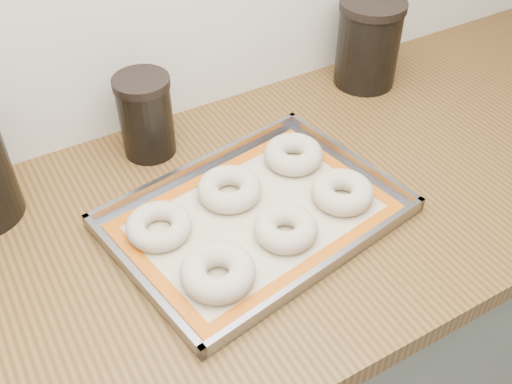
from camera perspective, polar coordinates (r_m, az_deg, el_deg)
cabinet at (r=1.38m, az=0.05°, el=-15.73°), size 3.00×0.65×0.86m
countertop at (r=1.03m, az=0.06°, el=-2.23°), size 3.06×0.68×0.04m
baking_tray at (r=0.99m, az=0.00°, el=-2.28°), size 0.51×0.40×0.03m
baking_mat at (r=1.00m, az=0.00°, el=-2.36°), size 0.46×0.35×0.00m
bagel_front_left at (r=0.89m, az=-3.66°, el=-7.60°), size 0.13×0.13×0.04m
bagel_front_mid at (r=0.95m, az=2.85°, el=-3.47°), size 0.12×0.12×0.04m
bagel_front_right at (r=1.02m, az=8.24°, el=-0.01°), size 0.11×0.11×0.04m
bagel_back_left at (r=0.97m, az=-9.24°, el=-3.23°), size 0.12×0.12×0.03m
bagel_back_mid at (r=1.02m, az=-2.56°, el=0.30°), size 0.15×0.15×0.04m
bagel_back_right at (r=1.09m, az=3.57°, el=3.61°), size 0.14×0.14×0.04m
canister_mid at (r=1.11m, az=-10.45°, el=7.15°), size 0.10×0.10×0.16m
canister_right at (r=1.32m, az=10.64°, el=13.78°), size 0.14×0.14×0.19m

